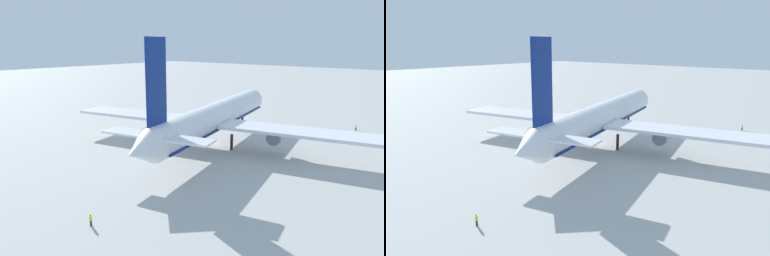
% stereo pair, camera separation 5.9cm
% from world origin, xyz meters
% --- Properties ---
extents(ground_plane, '(600.00, 600.00, 0.00)m').
position_xyz_m(ground_plane, '(0.00, 0.00, 0.00)').
color(ground_plane, '#B2B2AD').
extents(airliner, '(70.01, 76.85, 26.16)m').
position_xyz_m(airliner, '(-1.25, -0.24, 7.11)').
color(airliner, white).
rests_on(airliner, ground).
extents(ground_worker_2, '(0.55, 0.55, 1.72)m').
position_xyz_m(ground_worker_2, '(-44.62, -11.63, 0.87)').
color(ground_worker_2, navy).
rests_on(ground_worker_2, ground).
extents(ground_worker_3, '(0.45, 0.45, 1.79)m').
position_xyz_m(ground_worker_3, '(38.52, -22.71, 0.91)').
color(ground_worker_3, black).
rests_on(ground_worker_3, ground).
extents(traffic_cone_1, '(0.36, 0.36, 0.55)m').
position_xyz_m(traffic_cone_1, '(35.18, 35.39, 0.28)').
color(traffic_cone_1, orange).
rests_on(traffic_cone_1, ground).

